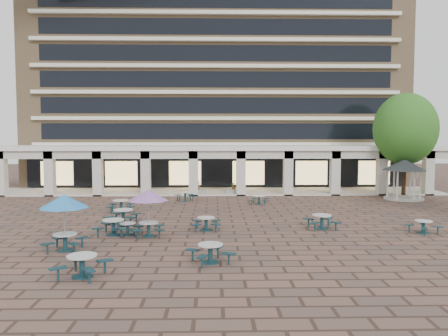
{
  "coord_description": "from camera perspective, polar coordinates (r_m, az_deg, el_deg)",
  "views": [
    {
      "loc": [
        -0.24,
        -26.29,
        5.17
      ],
      "look_at": [
        0.4,
        3.0,
        3.12
      ],
      "focal_mm": 35.0,
      "sensor_mm": 36.0,
      "label": 1
    }
  ],
  "objects": [
    {
      "name": "picnic_table_13",
      "position": [
        34.0,
        4.59,
        -4.07
      ],
      "size": [
        1.71,
        1.71,
        0.67
      ],
      "rotation": [
        0.0,
        0.0,
        -0.23
      ],
      "color": "#14363C",
      "rests_on": "ground"
    },
    {
      "name": "picnic_table_9",
      "position": [
        27.01,
        -13.03,
        -6.02
      ],
      "size": [
        2.06,
        2.06,
        0.86
      ],
      "rotation": [
        0.0,
        0.0,
        -0.09
      ],
      "color": "#14363C",
      "rests_on": "ground"
    },
    {
      "name": "picnic_table_6",
      "position": [
        23.07,
        -9.86,
        -3.77
      ],
      "size": [
        2.11,
        2.11,
        2.44
      ],
      "rotation": [
        0.0,
        0.0,
        0.12
      ],
      "color": "#14363C",
      "rests_on": "ground"
    },
    {
      "name": "picnic_table_4",
      "position": [
        21.1,
        -20.15,
        -4.38
      ],
      "size": [
        2.22,
        2.22,
        2.57
      ],
      "rotation": [
        0.0,
        0.0,
        -0.0
      ],
      "color": "#14363C",
      "rests_on": "ground"
    },
    {
      "name": "gazebo",
      "position": [
        39.36,
        22.49,
        -0.19
      ],
      "size": [
        3.56,
        3.56,
        3.32
      ],
      "rotation": [
        0.0,
        0.0,
        -0.28
      ],
      "color": "beige",
      "rests_on": "ground"
    },
    {
      "name": "picnic_table_7",
      "position": [
        26.1,
        24.6,
        -6.86
      ],
      "size": [
        1.88,
        1.88,
        0.69
      ],
      "rotation": [
        0.0,
        0.0,
        0.41
      ],
      "color": "#14363C",
      "rests_on": "ground"
    },
    {
      "name": "apartment_building",
      "position": [
        52.29,
        -1.01,
        12.17
      ],
      "size": [
        40.0,
        15.5,
        25.2
      ],
      "color": "#A3835C",
      "rests_on": "ground"
    },
    {
      "name": "picnic_table_0",
      "position": [
        23.94,
        -12.49,
        -7.61
      ],
      "size": [
        1.5,
        1.5,
        0.64
      ],
      "rotation": [
        0.0,
        0.0,
        -0.06
      ],
      "color": "#14363C",
      "rests_on": "ground"
    },
    {
      "name": "planter_left",
      "position": [
        39.49,
        -3.39,
        -2.75
      ],
      "size": [
        1.5,
        0.84,
        1.29
      ],
      "color": "gray",
      "rests_on": "ground"
    },
    {
      "name": "picnic_table_1",
      "position": [
        17.33,
        -18.05,
        -11.83
      ],
      "size": [
        2.11,
        2.11,
        0.83
      ],
      "rotation": [
        0.0,
        0.0,
        -0.21
      ],
      "color": "#14363C",
      "rests_on": "ground"
    },
    {
      "name": "picnic_table_10",
      "position": [
        24.49,
        -2.34,
        -7.12
      ],
      "size": [
        1.69,
        1.69,
        0.74
      ],
      "rotation": [
        0.0,
        0.0,
        -0.02
      ],
      "color": "#14363C",
      "rests_on": "ground"
    },
    {
      "name": "picnic_table_5",
      "position": [
        24.0,
        -14.26,
        -7.33
      ],
      "size": [
        2.01,
        2.01,
        0.84
      ],
      "rotation": [
        0.0,
        0.0,
        -0.09
      ],
      "color": "#14363C",
      "rests_on": "ground"
    },
    {
      "name": "tree_east_c",
      "position": [
        41.14,
        22.6,
        4.73
      ],
      "size": [
        5.42,
        5.42,
        9.04
      ],
      "color": "#3E2A19",
      "rests_on": "ground"
    },
    {
      "name": "ground",
      "position": [
        26.79,
        -0.72,
        -7.12
      ],
      "size": [
        120.0,
        120.0,
        0.0
      ],
      "primitive_type": "plane",
      "color": "brown",
      "rests_on": "ground"
    },
    {
      "name": "retail_arcade",
      "position": [
        41.14,
        -0.92,
        0.98
      ],
      "size": [
        42.0,
        6.6,
        4.4
      ],
      "color": "white",
      "rests_on": "ground"
    },
    {
      "name": "picnic_table_3",
      "position": [
        25.45,
        12.66,
        -6.7
      ],
      "size": [
        1.93,
        1.93,
        0.81
      ],
      "rotation": [
        0.0,
        0.0,
        0.09
      ],
      "color": "#14363C",
      "rests_on": "ground"
    },
    {
      "name": "planter_right",
      "position": [
        39.51,
        1.29,
        -2.83
      ],
      "size": [
        1.5,
        0.64,
        1.21
      ],
      "color": "gray",
      "rests_on": "ground"
    },
    {
      "name": "picnic_table_12",
      "position": [
        35.82,
        -5.09,
        -3.59
      ],
      "size": [
        1.91,
        1.91,
        0.74
      ],
      "rotation": [
        0.0,
        0.0,
        0.23
      ],
      "color": "#14363C",
      "rests_on": "ground"
    },
    {
      "name": "picnic_table_2",
      "position": [
        18.33,
        -1.79,
        -10.84
      ],
      "size": [
        2.14,
        2.14,
        0.79
      ],
      "rotation": [
        0.0,
        0.0,
        0.38
      ],
      "color": "#14363C",
      "rests_on": "ground"
    },
    {
      "name": "picnic_table_8",
      "position": [
        31.1,
        -13.3,
        -4.71
      ],
      "size": [
        2.12,
        2.12,
        0.86
      ],
      "rotation": [
        0.0,
        0.0,
        0.16
      ],
      "color": "#14363C",
      "rests_on": "ground"
    }
  ]
}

